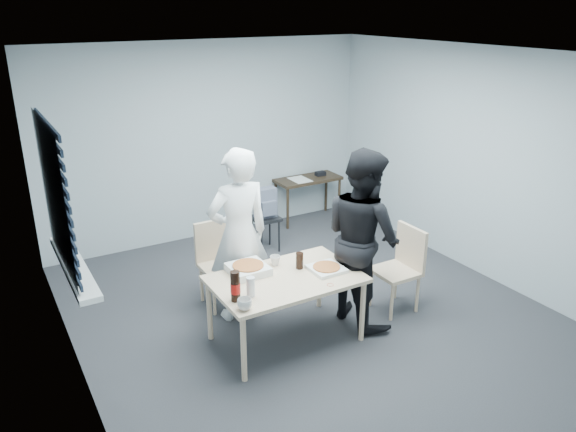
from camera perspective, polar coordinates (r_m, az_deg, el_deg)
room at (r=5.01m, az=-22.15°, el=0.89°), size 5.00×5.00×5.00m
dining_table at (r=5.21m, az=-0.24°, el=-6.85°), size 1.36×0.86×0.66m
chair_far at (r=5.97m, az=-7.11°, el=-4.16°), size 0.42×0.42×0.89m
chair_right at (r=5.92m, az=11.54°, el=-4.67°), size 0.42×0.42×0.89m
person_white at (r=5.52m, az=-5.04°, el=-1.97°), size 0.65×0.42×1.77m
person_black at (r=5.51m, az=7.57°, el=-2.15°), size 0.47×0.86×1.77m
side_table at (r=8.18m, az=2.04°, el=3.36°), size 0.96×0.43×0.64m
stool at (r=7.20m, az=-2.29°, el=-0.91°), size 0.33×0.33×0.46m
backpack at (r=7.09m, az=-2.28°, el=1.29°), size 0.27×0.20×0.38m
pizza_box_a at (r=5.25m, az=-4.07°, el=-5.38°), size 0.34×0.34×0.09m
pizza_box_b at (r=5.31m, az=3.92°, el=-5.33°), size 0.30×0.30×0.04m
mug_a at (r=4.66m, az=-4.44°, el=-8.92°), size 0.17×0.17×0.10m
mug_b at (r=5.39m, az=-1.32°, el=-4.54°), size 0.10×0.10×0.09m
cola_glass at (r=5.31m, az=1.18°, el=-4.55°), size 0.10×0.10×0.16m
soda_bottle at (r=4.76m, az=-5.37°, el=-7.17°), size 0.09×0.09×0.27m
plastic_cups at (r=4.84m, az=-3.82°, el=-7.18°), size 0.10×0.10×0.18m
rubber_band at (r=5.06m, az=4.32°, el=-6.99°), size 0.06×0.06×0.00m
papers at (r=8.07m, az=1.21°, el=3.72°), size 0.35×0.40×0.01m
black_box at (r=8.27m, az=3.30°, el=4.33°), size 0.16×0.14×0.06m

